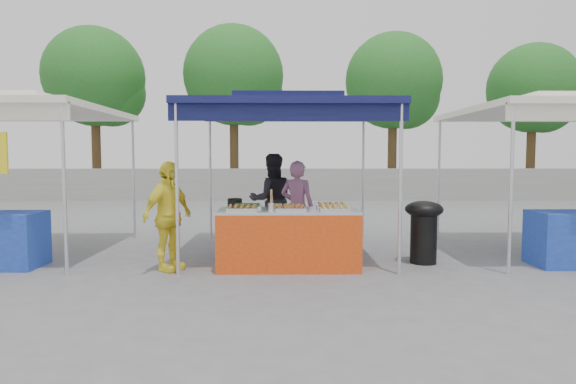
{
  "coord_description": "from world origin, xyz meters",
  "views": [
    {
      "loc": [
        -0.09,
        -6.93,
        1.58
      ],
      "look_at": [
        0.0,
        0.6,
        1.05
      ],
      "focal_mm": 30.0,
      "sensor_mm": 36.0,
      "label": 1
    }
  ],
  "objects_px": {
    "vendor_table": "(289,239)",
    "vendor_woman": "(297,208)",
    "helper_man": "(272,200)",
    "wok_burner": "(424,226)",
    "cooking_pot": "(235,203)",
    "customer_person": "(168,216)"
  },
  "relations": [
    {
      "from": "vendor_table",
      "to": "vendor_woman",
      "type": "height_order",
      "value": "vendor_woman"
    },
    {
      "from": "vendor_table",
      "to": "cooking_pot",
      "type": "height_order",
      "value": "cooking_pot"
    },
    {
      "from": "vendor_table",
      "to": "helper_man",
      "type": "distance_m",
      "value": 1.79
    },
    {
      "from": "customer_person",
      "to": "vendor_table",
      "type": "bearing_deg",
      "value": -56.24
    },
    {
      "from": "cooking_pot",
      "to": "customer_person",
      "type": "height_order",
      "value": "customer_person"
    },
    {
      "from": "customer_person",
      "to": "helper_man",
      "type": "bearing_deg",
      "value": -7.91
    },
    {
      "from": "vendor_table",
      "to": "helper_man",
      "type": "xyz_separation_m",
      "value": [
        -0.28,
        1.72,
        0.41
      ]
    },
    {
      "from": "wok_burner",
      "to": "vendor_woman",
      "type": "distance_m",
      "value": 2.01
    },
    {
      "from": "wok_burner",
      "to": "vendor_woman",
      "type": "relative_size",
      "value": 0.62
    },
    {
      "from": "vendor_woman",
      "to": "customer_person",
      "type": "bearing_deg",
      "value": 51.35
    },
    {
      "from": "cooking_pot",
      "to": "customer_person",
      "type": "xyz_separation_m",
      "value": [
        -0.89,
        -0.46,
        -0.14
      ]
    },
    {
      "from": "cooking_pot",
      "to": "wok_burner",
      "type": "relative_size",
      "value": 0.23
    },
    {
      "from": "wok_burner",
      "to": "vendor_woman",
      "type": "bearing_deg",
      "value": 177.25
    },
    {
      "from": "wok_burner",
      "to": "vendor_table",
      "type": "bearing_deg",
      "value": -154.21
    },
    {
      "from": "vendor_table",
      "to": "wok_burner",
      "type": "relative_size",
      "value": 2.1
    },
    {
      "from": "vendor_table",
      "to": "customer_person",
      "type": "bearing_deg",
      "value": -175.9
    },
    {
      "from": "vendor_table",
      "to": "vendor_woman",
      "type": "bearing_deg",
      "value": 81.11
    },
    {
      "from": "cooking_pot",
      "to": "customer_person",
      "type": "bearing_deg",
      "value": -152.71
    },
    {
      "from": "vendor_woman",
      "to": "cooking_pot",
      "type": "bearing_deg",
      "value": 54.58
    },
    {
      "from": "vendor_table",
      "to": "cooking_pot",
      "type": "relative_size",
      "value": 9.21
    },
    {
      "from": "wok_burner",
      "to": "helper_man",
      "type": "bearing_deg",
      "value": 165.81
    },
    {
      "from": "wok_burner",
      "to": "helper_man",
      "type": "relative_size",
      "value": 0.57
    }
  ]
}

